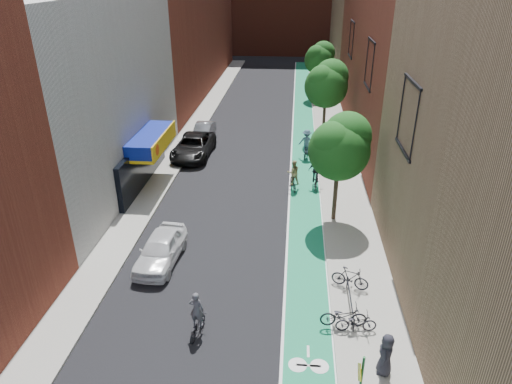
% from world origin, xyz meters
% --- Properties ---
extents(ground, '(160.00, 160.00, 0.00)m').
position_xyz_m(ground, '(0.00, 0.00, 0.00)').
color(ground, black).
rests_on(ground, ground).
extents(bike_lane, '(2.00, 68.00, 0.01)m').
position_xyz_m(bike_lane, '(4.00, 26.00, 0.01)').
color(bike_lane, '#167D4B').
rests_on(bike_lane, ground).
extents(sidewalk_left, '(2.00, 68.00, 0.15)m').
position_xyz_m(sidewalk_left, '(-6.00, 26.00, 0.07)').
color(sidewalk_left, gray).
rests_on(sidewalk_left, ground).
extents(sidewalk_right, '(3.00, 68.00, 0.15)m').
position_xyz_m(sidewalk_right, '(6.50, 26.00, 0.07)').
color(sidewalk_right, gray).
rests_on(sidewalk_right, ground).
extents(building_left_white, '(8.00, 20.00, 12.00)m').
position_xyz_m(building_left_white, '(-11.00, 14.00, 6.00)').
color(building_left_white, silver).
rests_on(building_left_white, ground).
extents(building_right_mid_red, '(8.00, 28.00, 22.00)m').
position_xyz_m(building_right_mid_red, '(12.00, 26.00, 11.00)').
color(building_right_mid_red, maroon).
rests_on(building_right_mid_red, ground).
extents(building_right_far_tan, '(8.00, 20.00, 18.00)m').
position_xyz_m(building_right_far_tan, '(12.00, 50.00, 9.00)').
color(building_right_far_tan, '#8C6B4C').
rests_on(building_right_far_tan, ground).
extents(tree_near, '(3.40, 3.36, 6.42)m').
position_xyz_m(tree_near, '(5.65, 10.02, 4.66)').
color(tree_near, '#332619').
rests_on(tree_near, ground).
extents(tree_mid, '(3.55, 3.53, 6.74)m').
position_xyz_m(tree_mid, '(5.65, 24.02, 4.89)').
color(tree_mid, '#332619').
rests_on(tree_mid, ground).
extents(tree_far, '(3.30, 3.25, 6.21)m').
position_xyz_m(tree_far, '(5.65, 38.02, 4.50)').
color(tree_far, '#332619').
rests_on(tree_far, ground).
extents(parked_car_white, '(2.01, 4.46, 1.49)m').
position_xyz_m(parked_car_white, '(-3.21, 5.08, 0.74)').
color(parked_car_white, white).
rests_on(parked_car_white, ground).
extents(parked_car_black, '(2.83, 5.86, 1.61)m').
position_xyz_m(parked_car_black, '(-4.60, 19.37, 0.80)').
color(parked_car_black, black).
rests_on(parked_car_black, ground).
extents(parked_car_silver, '(1.55, 4.06, 1.32)m').
position_xyz_m(parked_car_silver, '(-4.60, 23.51, 0.66)').
color(parked_car_silver, gray).
rests_on(parked_car_silver, ground).
extents(cyclist_lead, '(0.79, 1.59, 1.97)m').
position_xyz_m(cyclist_lead, '(-0.41, 0.31, 0.68)').
color(cyclist_lead, black).
rests_on(cyclist_lead, ground).
extents(cyclist_lane_near, '(0.94, 1.80, 2.03)m').
position_xyz_m(cyclist_lane_near, '(3.20, 14.03, 0.85)').
color(cyclist_lane_near, black).
rests_on(cyclist_lane_near, ground).
extents(cyclist_lane_mid, '(1.03, 1.83, 2.06)m').
position_xyz_m(cyclist_lane_mid, '(4.70, 14.49, 0.77)').
color(cyclist_lane_mid, black).
rests_on(cyclist_lane_mid, ground).
extents(cyclist_lane_far, '(1.33, 1.68, 2.23)m').
position_xyz_m(cyclist_lane_far, '(4.13, 19.83, 1.04)').
color(cyclist_lane_far, black).
rests_on(cyclist_lane_far, ground).
extents(parked_bike_near, '(1.67, 0.70, 0.86)m').
position_xyz_m(parked_bike_near, '(5.88, 0.84, 0.58)').
color(parked_bike_near, black).
rests_on(parked_bike_near, sidewalk_right).
extents(parked_bike_mid, '(1.77, 1.01, 1.02)m').
position_xyz_m(parked_bike_mid, '(5.91, 3.64, 0.66)').
color(parked_bike_mid, black).
rests_on(parked_bike_mid, sidewalk_right).
extents(parked_bike_far, '(1.92, 0.78, 0.99)m').
position_xyz_m(parked_bike_far, '(5.40, 1.10, 0.64)').
color(parked_bike_far, black).
rests_on(parked_bike_far, sidewalk_right).
extents(pedestrian, '(0.72, 0.93, 1.69)m').
position_xyz_m(pedestrian, '(6.66, -1.18, 0.99)').
color(pedestrian, black).
rests_on(pedestrian, sidewalk_right).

